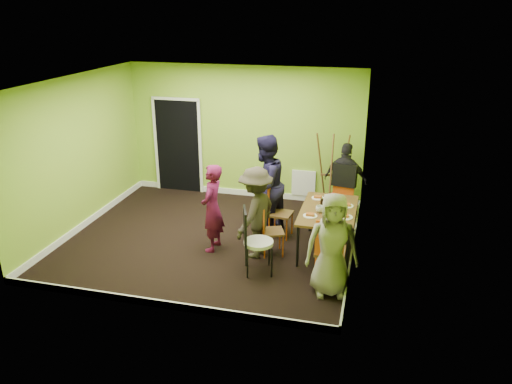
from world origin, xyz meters
TOP-DOWN VIEW (x-y plane):
  - ground at (0.00, 0.00)m, footprint 5.00×5.00m
  - room_walls at (-0.02, 0.04)m, footprint 5.04×4.54m
  - dining_table at (2.05, 0.07)m, footprint 0.90×1.50m
  - chair_left_far at (1.10, 0.42)m, footprint 0.43×0.43m
  - chair_left_near at (1.11, -0.32)m, footprint 0.47×0.47m
  - chair_back_end at (2.18, 1.44)m, footprint 0.53×0.60m
  - chair_front_end at (2.20, -1.02)m, footprint 0.44×0.45m
  - chair_bentwood at (1.03, -0.96)m, footprint 0.53×0.52m
  - easel at (1.92, 1.77)m, footprint 0.66×0.62m
  - plate_near_left at (1.81, 0.52)m, footprint 0.22×0.22m
  - plate_near_right at (1.79, -0.29)m, footprint 0.23×0.23m
  - plate_far_back at (2.12, 0.60)m, footprint 0.22×0.22m
  - plate_far_front at (2.10, -0.49)m, footprint 0.23×0.23m
  - plate_wall_back at (2.33, 0.28)m, footprint 0.24×0.24m
  - plate_wall_front at (2.34, -0.20)m, footprint 0.26×0.26m
  - thermos at (2.10, 0.15)m, footprint 0.06×0.06m
  - blue_bottle at (2.24, -0.23)m, footprint 0.08×0.08m
  - orange_bottle at (1.91, 0.30)m, footprint 0.03×0.03m
  - glass_mid at (1.91, 0.26)m, footprint 0.06×0.06m
  - glass_back at (2.12, 0.43)m, footprint 0.06×0.06m
  - glass_front at (2.12, -0.46)m, footprint 0.07×0.07m
  - cup_a at (1.92, -0.08)m, footprint 0.14×0.14m
  - cup_b at (2.25, 0.07)m, footprint 0.09×0.09m
  - person_standing at (0.16, -0.36)m, footprint 0.38×0.56m
  - person_left_far at (0.86, 0.51)m, footprint 0.95×1.07m
  - person_left_near at (0.92, -0.41)m, footprint 0.81×1.11m
  - person_back_end at (2.20, 1.66)m, footprint 0.93×0.57m
  - person_front_end at (2.25, -1.27)m, footprint 0.84×0.64m

SIDE VIEW (x-z plane):
  - ground at x=0.00m, z-range 0.00..0.00m
  - chair_left_near at x=1.11m, z-range 0.05..0.93m
  - chair_left_far at x=1.10m, z-range 0.06..0.99m
  - chair_bentwood at x=1.03m, z-range 0.06..1.12m
  - chair_front_end at x=2.20m, z-range 0.07..1.13m
  - dining_table at x=2.05m, z-range 0.32..1.07m
  - person_back_end at x=2.20m, z-range 0.00..1.48m
  - person_standing at x=0.16m, z-range 0.00..1.51m
  - plate_near_left at x=1.81m, z-range 0.75..0.76m
  - plate_near_right at x=1.79m, z-range 0.75..0.76m
  - plate_far_back at x=2.12m, z-range 0.75..0.76m
  - plate_far_front at x=2.10m, z-range 0.75..0.76m
  - plate_wall_back at x=2.33m, z-range 0.75..0.76m
  - plate_wall_front at x=2.34m, z-range 0.75..0.76m
  - person_left_near at x=0.92m, z-range 0.00..1.54m
  - person_front_end at x=2.25m, z-range 0.00..1.54m
  - chair_back_end at x=2.18m, z-range 0.23..1.33m
  - orange_bottle at x=1.91m, z-range 0.75..0.83m
  - cup_b at x=2.25m, z-range 0.75..0.83m
  - glass_front at x=2.12m, z-range 0.75..0.85m
  - glass_mid at x=1.91m, z-range 0.75..0.85m
  - glass_back at x=2.12m, z-range 0.75..0.85m
  - cup_a at x=1.92m, z-range 0.75..0.86m
  - easel at x=1.92m, z-range -0.01..1.63m
  - blue_bottle at x=2.24m, z-range 0.75..0.94m
  - thermos at x=2.10m, z-range 0.75..0.98m
  - person_left_far at x=0.86m, z-range 0.00..1.83m
  - room_walls at x=-0.02m, z-range -0.42..2.40m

